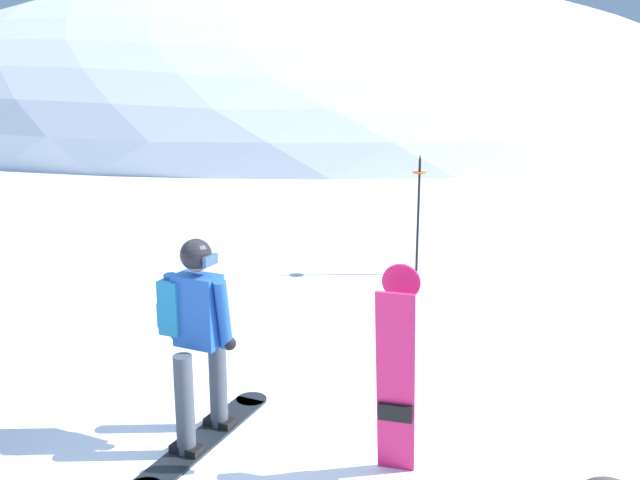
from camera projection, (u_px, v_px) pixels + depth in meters
ground_plane at (224, 462)px, 5.55m from camera, size 300.00×300.00×0.00m
ridge_peak_main at (296, 122)px, 38.15m from camera, size 43.36×39.02×14.54m
snowboarder_main at (196, 336)px, 5.66m from camera, size 0.65×1.82×1.71m
spare_snowboard at (396, 374)px, 5.17m from camera, size 0.28×0.31×1.64m
piste_marker_near at (418, 207)px, 10.28m from camera, size 0.20×0.20×1.77m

